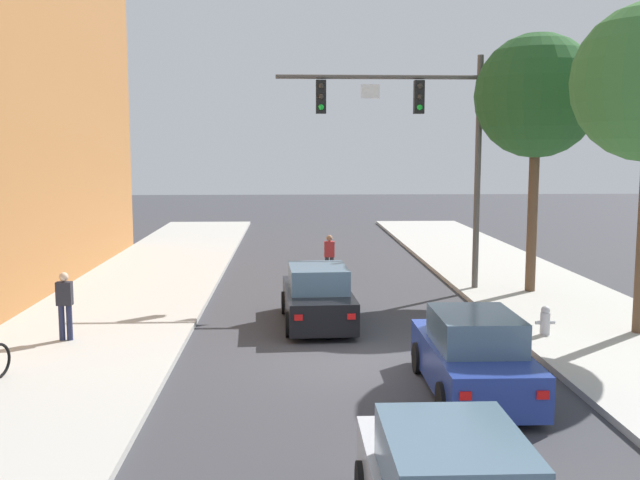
{
  "coord_description": "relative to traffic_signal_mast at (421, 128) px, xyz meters",
  "views": [
    {
      "loc": [
        -1.47,
        -15.66,
        4.66
      ],
      "look_at": [
        -0.6,
        5.63,
        2.0
      ],
      "focal_mm": 40.68,
      "sensor_mm": 36.0,
      "label": 1
    }
  ],
  "objects": [
    {
      "name": "pedestrian_crossing_road",
      "position": [
        -2.82,
        2.32,
        -4.43
      ],
      "size": [
        0.36,
        0.22,
        1.64
      ],
      "color": "#333338",
      "rests_on": "ground"
    },
    {
      "name": "street_tree_second",
      "position": [
        3.49,
        -0.65,
        0.96
      ],
      "size": [
        3.86,
        3.86,
        8.11
      ],
      "color": "brown",
      "rests_on": "sidewalk_right"
    },
    {
      "name": "sidewalk_left",
      "position": [
        -9.23,
        -7.63,
        -5.27
      ],
      "size": [
        5.0,
        60.0,
        0.15
      ],
      "primitive_type": "cube",
      "color": "#B2AFA8",
      "rests_on": "ground"
    },
    {
      "name": "pedestrian_sidewalk_left_walker",
      "position": [
        -9.57,
        -6.2,
        -4.28
      ],
      "size": [
        0.36,
        0.22,
        1.64
      ],
      "color": "#232847",
      "rests_on": "sidewalk_left"
    },
    {
      "name": "car_following_blue",
      "position": [
        -0.72,
        -9.94,
        -4.62
      ],
      "size": [
        1.86,
        4.25,
        1.6
      ],
      "color": "navy",
      "rests_on": "ground"
    },
    {
      "name": "car_lead_black",
      "position": [
        -3.49,
        -4.26,
        -4.62
      ],
      "size": [
        1.99,
        4.31,
        1.6
      ],
      "color": "black",
      "rests_on": "ground"
    },
    {
      "name": "fire_hydrant",
      "position": [
        2.03,
        -6.17,
        -4.84
      ],
      "size": [
        0.48,
        0.24,
        0.72
      ],
      "color": "#B2B2B7",
      "rests_on": "sidewalk_right"
    },
    {
      "name": "ground_plane",
      "position": [
        -2.73,
        -7.63,
        -5.34
      ],
      "size": [
        120.0,
        120.0,
        0.0
      ],
      "primitive_type": "plane",
      "color": "#38383D"
    },
    {
      "name": "traffic_signal_mast",
      "position": [
        0.0,
        0.0,
        0.0
      ],
      "size": [
        6.62,
        0.38,
        7.5
      ],
      "color": "#514C47",
      "rests_on": "sidewalk_right"
    }
  ]
}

